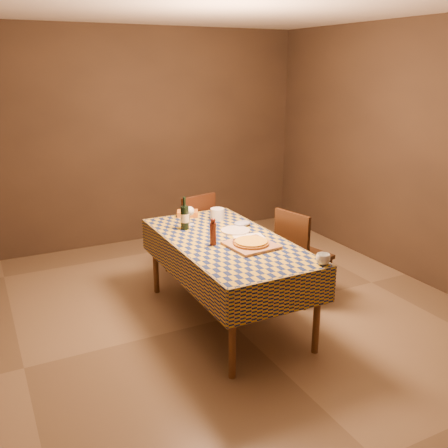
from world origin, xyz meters
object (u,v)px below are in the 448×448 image
object	(u,v)px
white_plate	(235,231)
chair_far	(193,230)
dining_table	(227,248)
wine_bottle	(185,217)
chair_right	(299,251)
cutting_board	(251,245)
pizza	(251,242)
bowl	(241,243)

from	to	relation	value
white_plate	chair_far	distance (m)	0.95
dining_table	chair_far	size ratio (longest dim) A/B	1.98
wine_bottle	white_plate	size ratio (longest dim) A/B	1.16
dining_table	white_plate	world-z (taller)	white_plate
white_plate	dining_table	bearing A→B (deg)	-136.68
chair_far	chair_right	xyz separation A→B (m)	(0.65, -1.06, 0.00)
cutting_board	pizza	bearing A→B (deg)	0.00
cutting_board	chair_far	xyz separation A→B (m)	(0.04, 1.33, -0.26)
cutting_board	white_plate	distance (m)	0.43
cutting_board	wine_bottle	distance (m)	0.76
dining_table	bowl	bearing A→B (deg)	-77.94
cutting_board	wine_bottle	xyz separation A→B (m)	(-0.31, 0.69, 0.10)
bowl	chair_far	xyz separation A→B (m)	(0.10, 1.27, -0.27)
dining_table	chair_far	xyz separation A→B (m)	(0.14, 1.08, -0.17)
pizza	chair_right	distance (m)	0.79
white_plate	chair_far	xyz separation A→B (m)	(-0.04, 0.91, -0.25)
pizza	white_plate	size ratio (longest dim) A/B	1.25
wine_bottle	chair_far	world-z (taller)	wine_bottle
dining_table	chair_far	distance (m)	1.10
chair_right	cutting_board	bearing A→B (deg)	-158.98
wine_bottle	white_plate	bearing A→B (deg)	-34.84
bowl	chair_far	bearing A→B (deg)	85.38
pizza	chair_far	bearing A→B (deg)	88.28
pizza	bowl	size ratio (longest dim) A/B	2.27
cutting_board	white_plate	size ratio (longest dim) A/B	1.41
wine_bottle	chair_far	bearing A→B (deg)	61.08
dining_table	bowl	world-z (taller)	bowl
chair_right	chair_far	bearing A→B (deg)	121.51
chair_right	wine_bottle	bearing A→B (deg)	157.12
dining_table	white_plate	bearing A→B (deg)	43.32
pizza	wine_bottle	world-z (taller)	wine_bottle
white_plate	wine_bottle	bearing A→B (deg)	145.16
cutting_board	chair_far	distance (m)	1.35
chair_far	chair_right	bearing A→B (deg)	-58.49
bowl	chair_right	bearing A→B (deg)	15.21
bowl	wine_bottle	distance (m)	0.68
dining_table	chair_right	xyz separation A→B (m)	(0.79, 0.02, -0.17)
wine_bottle	chair_right	size ratio (longest dim) A/B	0.33
pizza	chair_right	xyz separation A→B (m)	(0.69, 0.27, -0.29)
dining_table	chair_far	world-z (taller)	chair_far
pizza	chair_far	distance (m)	1.36
dining_table	wine_bottle	size ratio (longest dim) A/B	5.94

